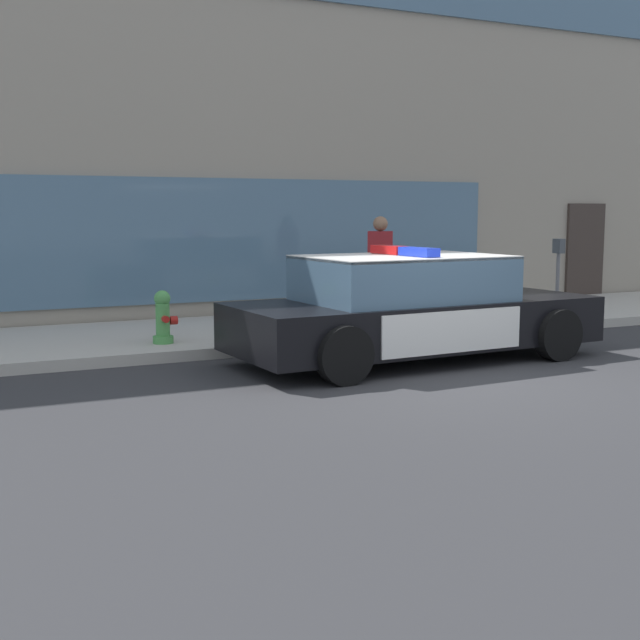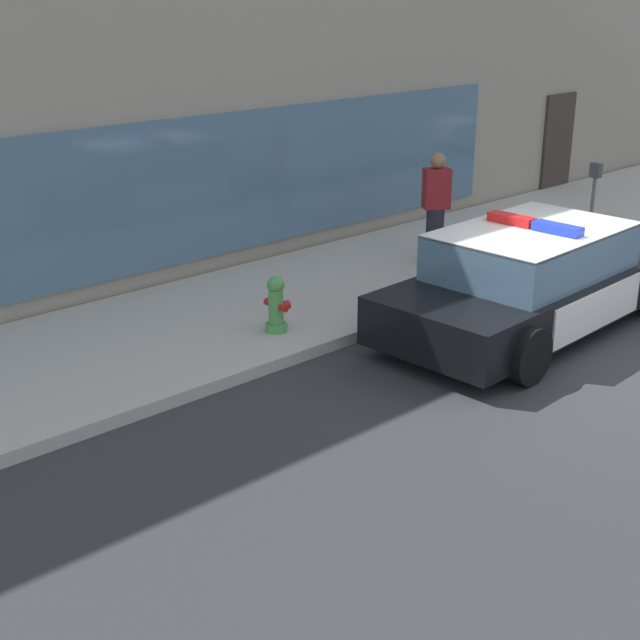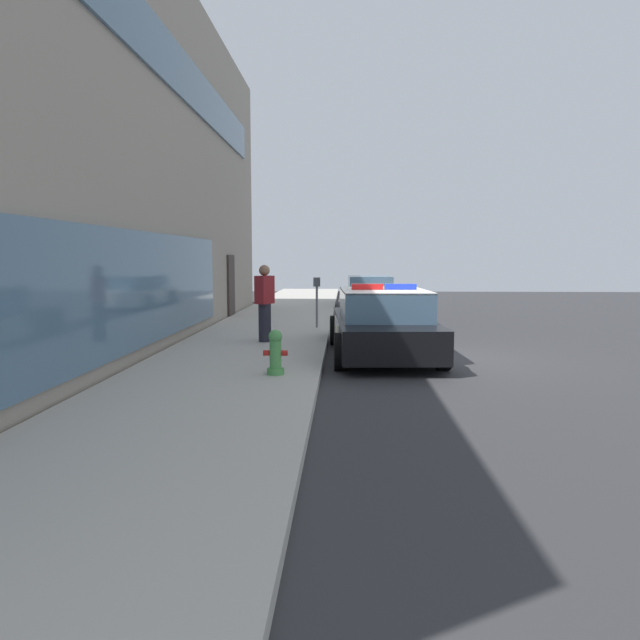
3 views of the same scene
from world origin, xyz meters
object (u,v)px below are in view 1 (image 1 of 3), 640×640
object	(u,v)px
fire_hydrant	(163,318)
police_cruiser	(412,309)
pedestrian_on_sidewalk	(380,269)
parking_meter	(558,264)

from	to	relation	value
fire_hydrant	police_cruiser	bearing A→B (deg)	-33.96
police_cruiser	pedestrian_on_sidewalk	bearing A→B (deg)	66.14
fire_hydrant	parking_meter	world-z (taller)	parking_meter
police_cruiser	pedestrian_on_sidewalk	distance (m)	2.76
fire_hydrant	parking_meter	xyz separation A→B (m)	(6.59, -0.36, 0.58)
parking_meter	fire_hydrant	bearing A→B (deg)	176.89
police_cruiser	pedestrian_on_sidewalk	size ratio (longest dim) A/B	2.91
pedestrian_on_sidewalk	parking_meter	distance (m)	2.99
police_cruiser	parking_meter	size ratio (longest dim) A/B	3.72
fire_hydrant	parking_meter	distance (m)	6.63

